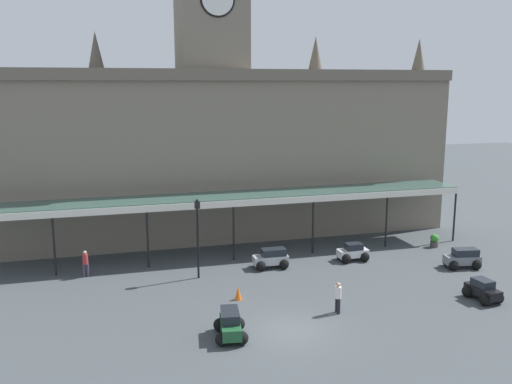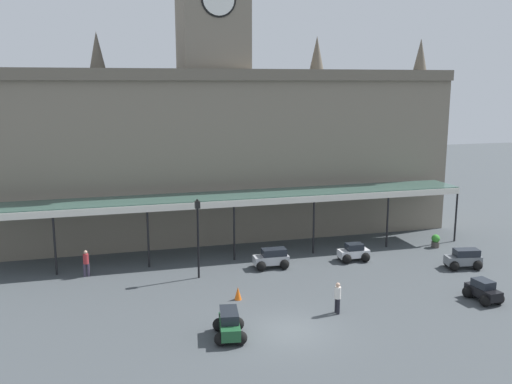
{
  "view_description": "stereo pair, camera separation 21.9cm",
  "coord_description": "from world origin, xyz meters",
  "px_view_note": "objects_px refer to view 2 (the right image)",
  "views": [
    {
      "loc": [
        -8.4,
        -23.93,
        11.82
      ],
      "look_at": [
        0.0,
        5.91,
        5.73
      ],
      "focal_mm": 39.34,
      "sensor_mm": 36.0,
      "label": 1
    },
    {
      "loc": [
        -8.19,
        -23.99,
        11.82
      ],
      "look_at": [
        0.0,
        5.91,
        5.73
      ],
      "focal_mm": 39.34,
      "sensor_mm": 36.0,
      "label": 2
    }
  ],
  "objects_px": {
    "pedestrian_beside_cars": "(86,262)",
    "planter_forecourt_centre": "(436,241)",
    "car_green_estate": "(229,326)",
    "pedestrian_crossing_forecourt": "(338,297)",
    "car_grey_estate": "(464,260)",
    "car_silver_estate": "(272,259)",
    "car_white_sedan": "(354,253)",
    "traffic_cone": "(238,293)",
    "car_black_sedan": "(483,292)",
    "victorian_lamppost": "(198,229)"
  },
  "relations": [
    {
      "from": "car_green_estate",
      "to": "planter_forecourt_centre",
      "type": "bearing_deg",
      "value": 30.34
    },
    {
      "from": "victorian_lamppost",
      "to": "car_grey_estate",
      "type": "bearing_deg",
      "value": -9.23
    },
    {
      "from": "car_green_estate",
      "to": "car_white_sedan",
      "type": "relative_size",
      "value": 1.14
    },
    {
      "from": "car_black_sedan",
      "to": "planter_forecourt_centre",
      "type": "bearing_deg",
      "value": 71.39
    },
    {
      "from": "car_green_estate",
      "to": "car_silver_estate",
      "type": "bearing_deg",
      "value": 62.03
    },
    {
      "from": "car_grey_estate",
      "to": "pedestrian_beside_cars",
      "type": "distance_m",
      "value": 23.94
    },
    {
      "from": "car_grey_estate",
      "to": "car_silver_estate",
      "type": "height_order",
      "value": "same"
    },
    {
      "from": "car_silver_estate",
      "to": "traffic_cone",
      "type": "bearing_deg",
      "value": -125.65
    },
    {
      "from": "victorian_lamppost",
      "to": "planter_forecourt_centre",
      "type": "height_order",
      "value": "victorian_lamppost"
    },
    {
      "from": "car_grey_estate",
      "to": "car_silver_estate",
      "type": "relative_size",
      "value": 1.04
    },
    {
      "from": "car_green_estate",
      "to": "traffic_cone",
      "type": "bearing_deg",
      "value": 71.54
    },
    {
      "from": "pedestrian_beside_cars",
      "to": "car_black_sedan",
      "type": "bearing_deg",
      "value": -25.05
    },
    {
      "from": "pedestrian_crossing_forecourt",
      "to": "traffic_cone",
      "type": "distance_m",
      "value": 5.57
    },
    {
      "from": "traffic_cone",
      "to": "car_black_sedan",
      "type": "bearing_deg",
      "value": -16.02
    },
    {
      "from": "pedestrian_beside_cars",
      "to": "planter_forecourt_centre",
      "type": "bearing_deg",
      "value": -0.54
    },
    {
      "from": "pedestrian_beside_cars",
      "to": "traffic_cone",
      "type": "height_order",
      "value": "pedestrian_beside_cars"
    },
    {
      "from": "car_black_sedan",
      "to": "victorian_lamppost",
      "type": "bearing_deg",
      "value": 151.69
    },
    {
      "from": "car_black_sedan",
      "to": "pedestrian_crossing_forecourt",
      "type": "distance_m",
      "value": 8.44
    },
    {
      "from": "car_black_sedan",
      "to": "car_silver_estate",
      "type": "distance_m",
      "value": 12.75
    },
    {
      "from": "traffic_cone",
      "to": "planter_forecourt_centre",
      "type": "xyz_separation_m",
      "value": [
        16.2,
        5.92,
        0.12
      ]
    },
    {
      "from": "car_white_sedan",
      "to": "car_silver_estate",
      "type": "height_order",
      "value": "car_silver_estate"
    },
    {
      "from": "victorian_lamppost",
      "to": "traffic_cone",
      "type": "xyz_separation_m",
      "value": [
        1.5,
        -4.07,
        -2.71
      ]
    },
    {
      "from": "car_grey_estate",
      "to": "pedestrian_beside_cars",
      "type": "relative_size",
      "value": 1.42
    },
    {
      "from": "pedestrian_beside_cars",
      "to": "car_silver_estate",
      "type": "bearing_deg",
      "value": -7.22
    },
    {
      "from": "car_silver_estate",
      "to": "traffic_cone",
      "type": "height_order",
      "value": "car_silver_estate"
    },
    {
      "from": "car_silver_estate",
      "to": "pedestrian_beside_cars",
      "type": "xyz_separation_m",
      "value": [
        -11.52,
        1.46,
        0.34
      ]
    },
    {
      "from": "planter_forecourt_centre",
      "to": "car_black_sedan",
      "type": "bearing_deg",
      "value": -108.61
    },
    {
      "from": "car_grey_estate",
      "to": "pedestrian_crossing_forecourt",
      "type": "bearing_deg",
      "value": -157.19
    },
    {
      "from": "car_grey_estate",
      "to": "car_white_sedan",
      "type": "xyz_separation_m",
      "value": [
        -6.18,
        3.3,
        -0.06
      ]
    },
    {
      "from": "pedestrian_beside_cars",
      "to": "pedestrian_crossing_forecourt",
      "type": "relative_size",
      "value": 1.0
    },
    {
      "from": "car_grey_estate",
      "to": "traffic_cone",
      "type": "relative_size",
      "value": 3.25
    },
    {
      "from": "car_silver_estate",
      "to": "victorian_lamppost",
      "type": "xyz_separation_m",
      "value": [
        -4.86,
        -0.62,
        2.51
      ]
    },
    {
      "from": "car_black_sedan",
      "to": "traffic_cone",
      "type": "bearing_deg",
      "value": 163.98
    },
    {
      "from": "car_white_sedan",
      "to": "pedestrian_crossing_forecourt",
      "type": "height_order",
      "value": "pedestrian_crossing_forecourt"
    },
    {
      "from": "pedestrian_crossing_forecourt",
      "to": "planter_forecourt_centre",
      "type": "relative_size",
      "value": 1.74
    },
    {
      "from": "car_green_estate",
      "to": "planter_forecourt_centre",
      "type": "distance_m",
      "value": 20.48
    },
    {
      "from": "pedestrian_beside_cars",
      "to": "car_green_estate",
      "type": "bearing_deg",
      "value": -57.71
    },
    {
      "from": "car_green_estate",
      "to": "pedestrian_crossing_forecourt",
      "type": "height_order",
      "value": "pedestrian_crossing_forecourt"
    },
    {
      "from": "car_black_sedan",
      "to": "planter_forecourt_centre",
      "type": "distance_m",
      "value": 10.17
    },
    {
      "from": "car_white_sedan",
      "to": "car_silver_estate",
      "type": "relative_size",
      "value": 0.91
    },
    {
      "from": "car_white_sedan",
      "to": "planter_forecourt_centre",
      "type": "height_order",
      "value": "car_white_sedan"
    },
    {
      "from": "car_silver_estate",
      "to": "car_green_estate",
      "type": "bearing_deg",
      "value": -117.97
    },
    {
      "from": "traffic_cone",
      "to": "car_grey_estate",
      "type": "bearing_deg",
      "value": 4.99
    },
    {
      "from": "car_grey_estate",
      "to": "car_silver_estate",
      "type": "distance_m",
      "value": 12.39
    },
    {
      "from": "traffic_cone",
      "to": "planter_forecourt_centre",
      "type": "bearing_deg",
      "value": 20.07
    },
    {
      "from": "car_silver_estate",
      "to": "pedestrian_crossing_forecourt",
      "type": "bearing_deg",
      "value": -81.49
    },
    {
      "from": "car_white_sedan",
      "to": "car_green_estate",
      "type": "bearing_deg",
      "value": -139.43
    },
    {
      "from": "car_green_estate",
      "to": "planter_forecourt_centre",
      "type": "height_order",
      "value": "car_green_estate"
    },
    {
      "from": "pedestrian_beside_cars",
      "to": "planter_forecourt_centre",
      "type": "relative_size",
      "value": 1.74
    },
    {
      "from": "pedestrian_crossing_forecourt",
      "to": "car_white_sedan",
      "type": "bearing_deg",
      "value": 59.71
    }
  ]
}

